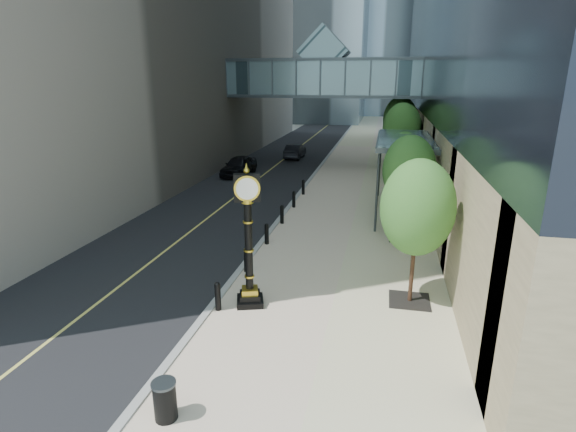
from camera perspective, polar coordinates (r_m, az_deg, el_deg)
The scene contains 13 objects.
ground at distance 14.09m, azimuth 0.40°, elevation -15.06°, with size 320.00×320.00×0.00m, color gray.
road at distance 53.06m, azimuth 1.79°, elevation 8.98°, with size 8.00×180.00×0.02m, color black.
sidewalk at distance 52.23m, azimuth 10.56°, elevation 8.60°, with size 8.00×180.00×0.06m, color #C8B29A.
curb at distance 52.49m, azimuth 6.14°, elevation 8.83°, with size 0.25×180.00×0.07m, color gray.
skywalk at distance 40.05m, azimuth 4.55°, elevation 17.36°, with size 17.00×4.20×5.80m.
entrance_canopy at distance 25.91m, azimuth 14.56°, elevation 9.23°, with size 3.00×8.00×4.38m.
bollard_row at distance 22.42m, azimuth -1.68°, elevation -1.07°, with size 0.20×16.20×0.90m.
street_trees at distance 30.05m, azimuth 14.47°, elevation 9.32°, with size 2.90×28.67×5.97m.
street_clock at distance 14.95m, azimuth -5.02°, elevation -4.05°, with size 1.12×1.12×4.75m.
trash_bin at distance 11.31m, azimuth -15.34°, elevation -21.76°, with size 0.52×0.52×0.90m, color black.
pedestrian at distance 21.56m, azimuth 16.94°, elevation -1.44°, with size 0.62×0.41×1.71m, color #ADA89F.
car_near at distance 36.35m, azimuth -6.26°, elevation 6.37°, with size 1.82×4.53×1.54m, color black.
car_far at distance 44.19m, azimuth 0.90°, elevation 8.24°, with size 1.43×4.10×1.35m, color black.
Camera 1 is at (2.41, -11.68, 7.50)m, focal length 28.00 mm.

